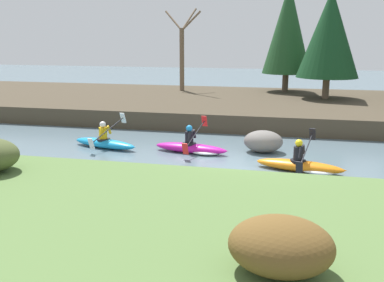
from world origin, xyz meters
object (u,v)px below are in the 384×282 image
kayaker_middle (194,148)px  boulder_midstream (263,141)px  kayaker_lead (303,165)px  kayaker_trailing (105,142)px

kayaker_middle → boulder_midstream: kayaker_middle is taller
kayaker_lead → boulder_midstream: bearing=134.6°
boulder_midstream → kayaker_lead: bearing=-57.1°
kayaker_trailing → boulder_midstream: bearing=22.0°
kayaker_trailing → boulder_midstream: kayaker_trailing is taller
kayaker_trailing → boulder_midstream: (5.80, 0.70, 0.17)m
kayaker_middle → kayaker_trailing: 3.39m
kayaker_trailing → kayaker_middle: bearing=15.3°
kayaker_lead → kayaker_trailing: size_ratio=1.01×
kayaker_lead → boulder_midstream: (-1.38, 2.14, 0.20)m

